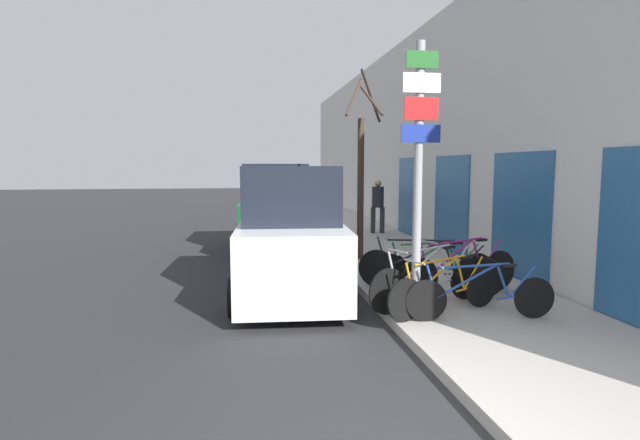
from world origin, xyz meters
TOP-DOWN VIEW (x-y plane):
  - ground_plane at (0.00, 11.20)m, footprint 80.00×80.00m
  - sidewalk_curb at (2.60, 14.00)m, footprint 3.20×32.00m
  - building_facade at (4.35, 13.90)m, footprint 0.23×32.00m
  - signpost at (1.37, 3.37)m, footprint 0.57×0.15m
  - bicycle_0 at (2.25, 3.10)m, footprint 2.21×0.44m
  - bicycle_1 at (1.86, 3.44)m, footprint 2.03×0.82m
  - bicycle_2 at (1.77, 3.87)m, footprint 2.20×0.94m
  - bicycle_3 at (2.55, 4.41)m, footprint 2.35×0.77m
  - bicycle_4 at (2.08, 4.72)m, footprint 2.18×1.35m
  - bicycle_5 at (2.37, 5.13)m, footprint 2.20×0.44m
  - parked_car_0 at (-0.27, 5.50)m, footprint 2.22×4.49m
  - parked_car_1 at (-0.19, 10.54)m, footprint 2.28×4.42m
  - pedestrian_near at (3.34, 12.47)m, footprint 0.46×0.39m
  - street_tree at (1.68, 8.04)m, footprint 1.22×1.64m

SIDE VIEW (x-z plane):
  - ground_plane at x=0.00m, z-range 0.00..0.00m
  - sidewalk_curb at x=2.60m, z-range 0.00..0.15m
  - bicycle_0 at x=2.25m, z-range 0.10..0.93m
  - bicycle_5 at x=2.37m, z-range 0.09..0.94m
  - bicycle_1 at x=1.86m, z-range 0.09..0.96m
  - bicycle_2 at x=1.77m, z-range 0.08..1.04m
  - bicycle_4 at x=2.08m, z-range 0.08..1.04m
  - bicycle_3 at x=2.55m, z-range 0.07..1.06m
  - parked_car_0 at x=-0.27m, z-range -0.12..2.24m
  - parked_car_1 at x=-0.19m, z-range -0.13..2.29m
  - pedestrian_near at x=3.34m, z-range 0.29..2.06m
  - street_tree at x=1.68m, z-range -0.09..4.37m
  - signpost at x=1.37m, z-range 0.32..4.26m
  - building_facade at x=4.35m, z-range -0.03..6.47m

